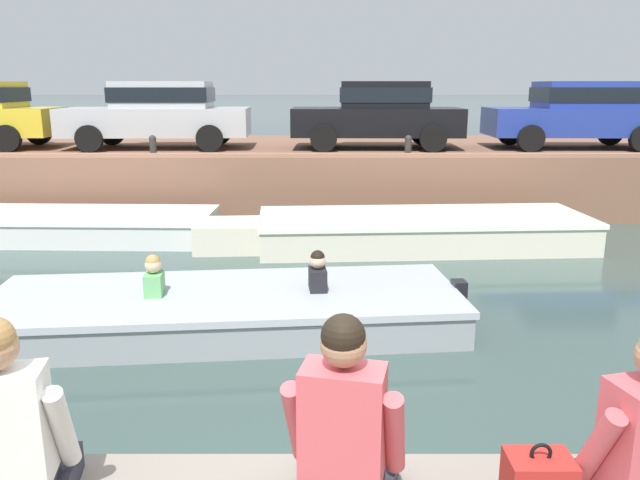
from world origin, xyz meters
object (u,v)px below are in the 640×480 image
object	(u,v)px
car_left_inner_silver	(159,112)
person_seated_right	(344,436)
boat_moored_central_cream	(406,231)
mooring_bollard_mid	(153,145)
person_seated_middle	(639,453)
motorboat_passing	(205,311)
car_centre_black	(379,112)
car_right_inner_blue	(577,112)
bottle_drink	(337,479)
person_seated_left	(10,440)
mooring_bollard_east	(408,145)
boat_moored_west_white	(68,226)

from	to	relation	value
car_left_inner_silver	person_seated_right	distance (m)	13.03
boat_moored_central_cream	mooring_bollard_mid	world-z (taller)	mooring_bollard_mid
person_seated_middle	motorboat_passing	bearing A→B (deg)	120.50
car_centre_black	car_right_inner_blue	world-z (taller)	same
car_right_inner_blue	mooring_bollard_mid	size ratio (longest dim) A/B	9.10
car_right_inner_blue	bottle_drink	bearing A→B (deg)	-115.82
boat_moored_central_cream	person_seated_left	size ratio (longest dim) A/B	7.30
boat_moored_central_cream	person_seated_middle	size ratio (longest dim) A/B	7.30
motorboat_passing	mooring_bollard_mid	xyz separation A→B (m)	(-2.13, 6.14, 1.39)
mooring_bollard_mid	bottle_drink	distance (m)	11.14
boat_moored_central_cream	bottle_drink	size ratio (longest dim) A/B	34.55
person_seated_right	mooring_bollard_east	bearing A→B (deg)	80.73
mooring_bollard_east	person_seated_middle	distance (m)	10.76
boat_moored_west_white	boat_moored_central_cream	xyz separation A→B (m)	(6.30, -0.56, 0.03)
car_left_inner_silver	car_centre_black	size ratio (longest dim) A/B	1.10
person_seated_left	person_seated_middle	xyz separation A→B (m)	(2.71, -0.10, 0.00)
motorboat_passing	person_seated_right	bearing A→B (deg)	-71.80
boat_moored_west_white	car_centre_black	size ratio (longest dim) A/B	1.49
car_left_inner_silver	person_seated_right	size ratio (longest dim) A/B	4.51
car_centre_black	mooring_bollard_mid	bearing A→B (deg)	-159.87
motorboat_passing	mooring_bollard_east	size ratio (longest dim) A/B	15.15
boat_moored_central_cream	mooring_bollard_east	distance (m)	2.57
mooring_bollard_east	bottle_drink	size ratio (longest dim) A/B	2.18
car_centre_black	bottle_drink	size ratio (longest dim) A/B	19.45
boat_moored_central_cream	person_seated_left	world-z (taller)	person_seated_left
boat_moored_central_cream	mooring_bollard_mid	distance (m)	5.65
boat_moored_central_cream	mooring_bollard_east	xyz separation A→B (m)	(0.29, 2.18, 1.34)
car_right_inner_blue	mooring_bollard_east	size ratio (longest dim) A/B	9.10
mooring_bollard_east	person_seated_left	bearing A→B (deg)	-106.74
car_left_inner_silver	car_centre_black	world-z (taller)	same
boat_moored_west_white	person_seated_left	size ratio (longest dim) A/B	6.13
car_right_inner_blue	person_seated_left	bearing A→B (deg)	-120.76
boat_moored_west_white	person_seated_right	bearing A→B (deg)	-61.64
boat_moored_west_white	bottle_drink	size ratio (longest dim) A/B	29.00
bottle_drink	boat_moored_central_cream	bearing A→B (deg)	80.02
mooring_bollard_mid	person_seated_middle	size ratio (longest dim) A/B	0.46
boat_moored_west_white	mooring_bollard_mid	xyz separation A→B (m)	(1.26, 1.62, 1.37)
car_left_inner_silver	car_centre_black	bearing A→B (deg)	-0.04
person_seated_middle	car_centre_black	bearing A→B (deg)	89.87
car_left_inner_silver	car_right_inner_blue	bearing A→B (deg)	-0.02
car_left_inner_silver	car_centre_black	distance (m)	5.14
boat_moored_central_cream	car_left_inner_silver	distance (m)	6.91
person_seated_left	person_seated_middle	size ratio (longest dim) A/B	1.00
boat_moored_central_cream	motorboat_passing	size ratio (longest dim) A/B	1.05
mooring_bollard_east	boat_moored_west_white	bearing A→B (deg)	-166.20
motorboat_passing	person_seated_middle	xyz separation A→B (m)	(2.71, -4.61, 1.08)
car_right_inner_blue	bottle_drink	world-z (taller)	car_right_inner_blue
car_left_inner_silver	car_right_inner_blue	size ratio (longest dim) A/B	1.07
car_centre_black	mooring_bollard_mid	distance (m)	5.22
motorboat_passing	person_seated_right	distance (m)	4.83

